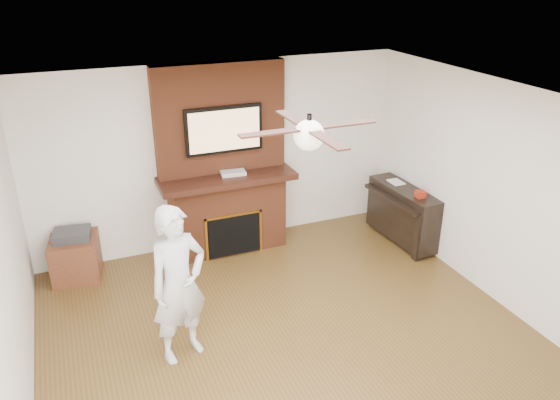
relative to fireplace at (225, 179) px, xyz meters
name	(u,v)px	position (x,y,z in m)	size (l,w,h in m)	color
room_shell	(306,249)	(0.00, -2.55, 0.25)	(5.36, 5.86, 2.86)	#4D3516
fireplace	(225,179)	(0.00, 0.00, 0.00)	(1.78, 0.64, 2.50)	brown
tv	(224,130)	(0.00, -0.05, 0.68)	(1.00, 0.08, 0.60)	black
ceiling_fan	(309,134)	(0.00, -2.55, 1.34)	(1.21, 1.21, 0.31)	black
person	(179,285)	(-1.08, -2.01, -0.18)	(0.59, 0.40, 1.62)	silver
side_table	(76,256)	(-1.98, -0.07, -0.70)	(0.64, 0.64, 0.64)	#552918
piano	(403,213)	(2.31, -0.79, -0.57)	(0.51, 1.24, 0.89)	black
cable_box	(233,173)	(0.08, -0.10, 0.11)	(0.32, 0.18, 0.05)	silver
candle_orange	(227,248)	(-0.06, -0.17, -0.94)	(0.07, 0.07, 0.12)	orange
candle_green	(236,246)	(0.06, -0.16, -0.95)	(0.06, 0.06, 0.09)	#3B732E
candle_cream	(246,246)	(0.20, -0.22, -0.94)	(0.08, 0.08, 0.12)	#FFECCA
candle_blue	(252,246)	(0.27, -0.21, -0.96)	(0.06, 0.06, 0.07)	#333C9B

